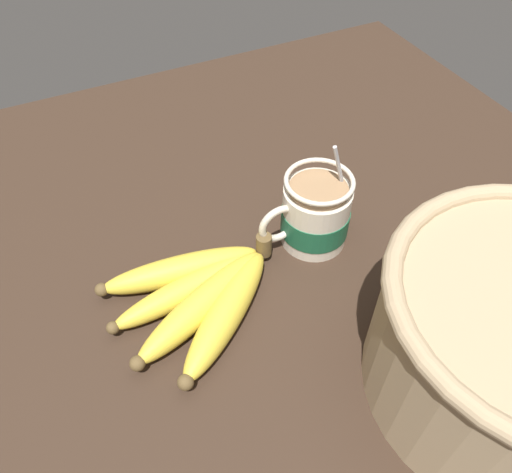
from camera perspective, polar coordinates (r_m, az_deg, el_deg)
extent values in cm
cube|color=#332319|center=(66.47, 2.93, -3.09)|extent=(103.31, 103.31, 3.17)
cylinder|color=beige|center=(64.59, 6.80, 2.44)|extent=(8.66, 8.66, 8.63)
cylinder|color=#195638|center=(65.14, 6.74, 1.95)|extent=(8.86, 8.86, 3.54)
torus|color=beige|center=(62.07, 2.65, 1.43)|extent=(5.75, 0.90, 5.75)
cylinder|color=#997551|center=(61.56, 7.16, 5.34)|extent=(7.46, 7.46, 0.40)
torus|color=beige|center=(60.66, 7.28, 6.30)|extent=(8.66, 8.66, 0.60)
cylinder|color=#B2B2B7|center=(63.58, 9.85, 5.80)|extent=(4.50, 0.50, 13.34)
ellipsoid|color=#B2B2B7|center=(67.22, 7.70, 1.13)|extent=(3.00, 2.00, 0.80)
cylinder|color=brown|center=(62.73, 0.90, -0.95)|extent=(2.00, 2.00, 3.00)
ellipsoid|color=gold|center=(61.96, -8.50, -3.80)|extent=(19.63, 6.23, 3.70)
sphere|color=brown|center=(62.22, -17.21, -5.83)|extent=(1.67, 1.67, 1.67)
ellipsoid|color=gold|center=(60.30, -7.60, -5.90)|extent=(19.79, 6.12, 3.37)
sphere|color=brown|center=(58.92, -16.03, -9.99)|extent=(1.51, 1.51, 1.51)
ellipsoid|color=gold|center=(58.52, -6.02, -7.64)|extent=(19.75, 11.63, 3.85)
sphere|color=brown|center=(55.65, -13.39, -13.92)|extent=(1.73, 1.73, 1.73)
ellipsoid|color=gold|center=(57.63, -3.34, -8.59)|extent=(17.00, 15.11, 3.91)
sphere|color=brown|center=(53.71, -8.05, -16.16)|extent=(1.76, 1.76, 1.76)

